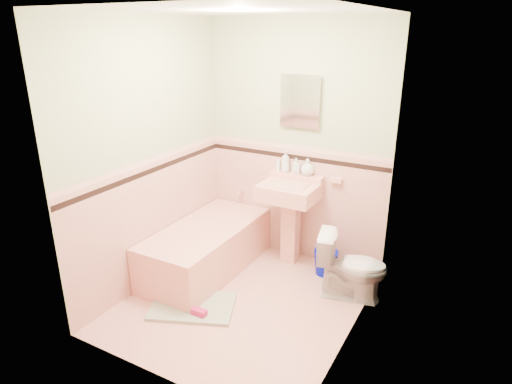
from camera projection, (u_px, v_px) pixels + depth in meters
The scene contains 32 objects.
floor at pixel (243, 301), 4.09m from camera, with size 2.20×2.20×0.00m, color #EAA699.
ceiling at pixel (239, 10), 3.23m from camera, with size 2.20×2.20×0.00m, color white.
wall_back at pixel (296, 144), 4.56m from camera, with size 2.50×2.50×0.00m, color #EFE1C3.
wall_front at pixel (152, 220), 2.75m from camera, with size 2.50×2.50×0.00m, color #EFE1C3.
wall_left at pixel (149, 157), 4.11m from camera, with size 2.50×2.50×0.00m, color #EFE1C3.
wall_right at pixel (360, 193), 3.20m from camera, with size 2.50×2.50×0.00m, color #EFE1C3.
wainscot_back at pixel (293, 203), 4.78m from camera, with size 2.00×2.00×0.00m, color #ECAC9E.
wainscot_front at pixel (161, 307), 2.99m from camera, with size 2.00×2.00×0.00m, color #ECAC9E.
wainscot_left at pixel (156, 221), 4.33m from camera, with size 2.20×2.20×0.00m, color #ECAC9E.
wainscot_right at pixel (352, 271), 3.43m from camera, with size 2.20×2.20×0.00m, color #ECAC9E.
accent_back at pixel (295, 157), 4.59m from camera, with size 2.00×2.00×0.00m, color black.
accent_front at pixel (155, 238), 2.81m from camera, with size 2.00×2.00×0.00m, color black.
accent_left at pixel (152, 171), 4.15m from camera, with size 2.20×2.20×0.00m, color black.
accent_right at pixel (356, 209), 3.26m from camera, with size 2.20×2.20×0.00m, color black.
cap_back at pixel (295, 148), 4.56m from camera, with size 2.00×2.00×0.00m, color #EAAAA4.
cap_front at pixel (154, 223), 2.78m from camera, with size 2.00×2.00×0.00m, color #EAAAA4.
cap_left at pixel (151, 160), 4.11m from camera, with size 2.20×2.20×0.00m, color #EAAAA4.
cap_right at pixel (357, 197), 3.22m from camera, with size 2.20×2.20×0.00m, color #EAAAA4.
bathtub at pixel (207, 250), 4.57m from camera, with size 0.70×1.50×0.45m, color #E59889.
tub_faucet at pixel (242, 192), 5.02m from camera, with size 0.04×0.04×0.12m, color silver.
sink at pixel (288, 225), 4.62m from camera, with size 0.57×0.48×0.90m, color #E59889, non-canonical shape.
sink_faucet at pixel (295, 175), 4.56m from camera, with size 0.02×0.02×0.10m, color silver.
medicine_cabinet at pixel (301, 101), 4.36m from camera, with size 0.38×0.04×0.47m, color white.
soap_dish at pixel (336, 180), 4.42m from camera, with size 0.12×0.07×0.04m, color #E59889.
soap_bottle_left at pixel (285, 161), 4.61m from camera, with size 0.09×0.09×0.23m, color #B2B2B2.
soap_bottle_mid at pixel (296, 166), 4.57m from camera, with size 0.07×0.08×0.16m, color #B2B2B2.
soap_bottle_right at pixel (307, 167), 4.51m from camera, with size 0.14×0.14×0.17m, color #B2B2B2.
tube at pixel (278, 165), 4.67m from camera, with size 0.04×0.04×0.12m, color white.
toilet at pixel (352, 266), 4.06m from camera, with size 0.36×0.63×0.64m, color white.
bucket at pixel (326, 262), 4.52m from camera, with size 0.25×0.25×0.25m, color #000BAB, non-canonical shape.
bath_mat at pixel (193, 306), 3.99m from camera, with size 0.74×0.49×0.03m, color gray.
shoe at pixel (199, 312), 3.84m from camera, with size 0.14×0.06×0.05m, color #BF1E59.
Camera 1 is at (1.79, -2.99, 2.37)m, focal length 31.00 mm.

